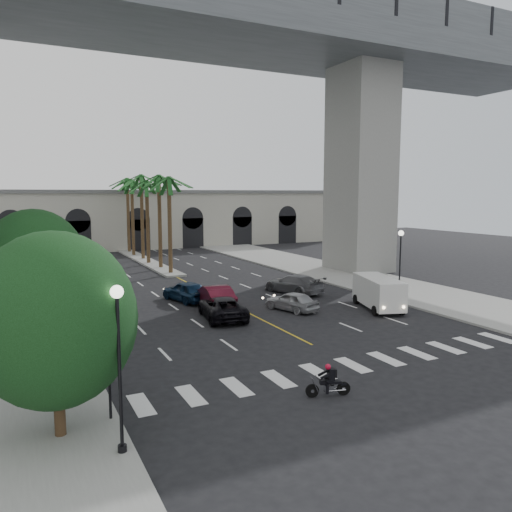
% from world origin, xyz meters
% --- Properties ---
extents(ground, '(140.00, 140.00, 0.00)m').
position_xyz_m(ground, '(0.00, 0.00, 0.00)').
color(ground, black).
rests_on(ground, ground).
extents(sidewalk_left, '(8.00, 100.00, 0.15)m').
position_xyz_m(sidewalk_left, '(-15.00, 15.00, 0.07)').
color(sidewalk_left, gray).
rests_on(sidewalk_left, ground).
extents(sidewalk_right, '(8.00, 100.00, 0.15)m').
position_xyz_m(sidewalk_right, '(15.00, 15.00, 0.07)').
color(sidewalk_right, gray).
rests_on(sidewalk_right, ground).
extents(median, '(2.00, 24.00, 0.20)m').
position_xyz_m(median, '(0.00, 38.00, 0.10)').
color(median, gray).
rests_on(median, ground).
extents(pier_building, '(71.00, 10.50, 8.50)m').
position_xyz_m(pier_building, '(0.00, 55.00, 4.27)').
color(pier_building, beige).
rests_on(pier_building, ground).
extents(bridge, '(75.00, 13.00, 26.00)m').
position_xyz_m(bridge, '(3.42, 22.00, 18.51)').
color(bridge, gray).
rests_on(bridge, ground).
extents(palm_a, '(3.20, 3.20, 10.30)m').
position_xyz_m(palm_a, '(0.00, 28.00, 9.10)').
color(palm_a, '#47331E').
rests_on(palm_a, ground).
extents(palm_b, '(3.20, 3.20, 10.60)m').
position_xyz_m(palm_b, '(0.10, 32.00, 9.37)').
color(palm_b, '#47331E').
rests_on(palm_b, ground).
extents(palm_c, '(3.20, 3.20, 10.10)m').
position_xyz_m(palm_c, '(-0.20, 36.00, 8.91)').
color(palm_c, '#47331E').
rests_on(palm_c, ground).
extents(palm_d, '(3.20, 3.20, 10.90)m').
position_xyz_m(palm_d, '(0.15, 40.00, 9.65)').
color(palm_d, '#47331E').
rests_on(palm_d, ground).
extents(palm_e, '(3.20, 3.20, 10.40)m').
position_xyz_m(palm_e, '(-0.10, 44.00, 9.19)').
color(palm_e, '#47331E').
rests_on(palm_e, ground).
extents(palm_f, '(3.20, 3.20, 10.70)m').
position_xyz_m(palm_f, '(0.20, 48.00, 9.46)').
color(palm_f, '#47331E').
rests_on(palm_f, ground).
extents(street_tree_near, '(5.20, 5.20, 6.89)m').
position_xyz_m(street_tree_near, '(-13.00, -3.00, 4.02)').
color(street_tree_near, '#382616').
rests_on(street_tree_near, ground).
extents(street_tree_mid, '(5.44, 5.44, 7.21)m').
position_xyz_m(street_tree_mid, '(-13.00, 10.00, 4.21)').
color(street_tree_mid, '#382616').
rests_on(street_tree_mid, ground).
extents(street_tree_far, '(5.04, 5.04, 6.68)m').
position_xyz_m(street_tree_far, '(-13.00, 22.00, 3.90)').
color(street_tree_far, '#382616').
rests_on(street_tree_far, ground).
extents(lamp_post_left_near, '(0.40, 0.40, 5.35)m').
position_xyz_m(lamp_post_left_near, '(-11.40, -5.00, 3.22)').
color(lamp_post_left_near, black).
rests_on(lamp_post_left_near, ground).
extents(lamp_post_left_far, '(0.40, 0.40, 5.35)m').
position_xyz_m(lamp_post_left_far, '(-11.40, 16.00, 3.22)').
color(lamp_post_left_far, black).
rests_on(lamp_post_left_far, ground).
extents(lamp_post_right, '(0.40, 0.40, 5.35)m').
position_xyz_m(lamp_post_right, '(11.40, 8.00, 3.22)').
color(lamp_post_right, black).
rests_on(lamp_post_right, ground).
extents(traffic_signal_near, '(0.25, 0.18, 3.65)m').
position_xyz_m(traffic_signal_near, '(-11.30, -2.50, 2.51)').
color(traffic_signal_near, black).
rests_on(traffic_signal_near, ground).
extents(traffic_signal_far, '(0.25, 0.18, 3.65)m').
position_xyz_m(traffic_signal_far, '(-11.30, 1.50, 2.51)').
color(traffic_signal_far, black).
rests_on(traffic_signal_far, ground).
extents(motorcycle_rider, '(1.81, 0.66, 1.33)m').
position_xyz_m(motorcycle_rider, '(-3.07, -4.02, 0.60)').
color(motorcycle_rider, black).
rests_on(motorcycle_rider, ground).
extents(car_a, '(2.78, 4.24, 1.34)m').
position_xyz_m(car_a, '(2.98, 9.27, 0.67)').
color(car_a, '#9E9FA3').
rests_on(car_a, ground).
extents(car_b, '(2.22, 5.20, 1.67)m').
position_xyz_m(car_b, '(-1.50, 12.30, 0.83)').
color(car_b, '#4D0F1D').
rests_on(car_b, ground).
extents(car_c, '(3.18, 5.53, 1.45)m').
position_xyz_m(car_c, '(-2.15, 9.37, 0.73)').
color(car_c, black).
rests_on(car_c, ground).
extents(car_d, '(3.67, 5.69, 1.53)m').
position_xyz_m(car_d, '(6.20, 14.46, 0.77)').
color(car_d, '#5E5E63').
rests_on(car_d, ground).
extents(car_e, '(2.88, 4.87, 1.55)m').
position_xyz_m(car_e, '(-2.59, 15.35, 0.78)').
color(car_e, '#0D223D').
rests_on(car_e, ground).
extents(cargo_van, '(3.45, 5.56, 2.22)m').
position_xyz_m(cargo_van, '(8.61, 6.97, 1.24)').
color(cargo_van, silver).
rests_on(cargo_van, ground).
extents(pedestrian_a, '(0.79, 0.63, 1.92)m').
position_xyz_m(pedestrian_a, '(-11.50, 0.79, 1.11)').
color(pedestrian_a, black).
rests_on(pedestrian_a, sidewalk_left).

